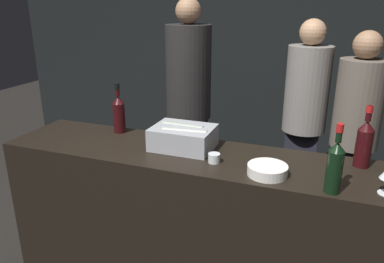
{
  "coord_description": "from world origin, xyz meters",
  "views": [
    {
      "loc": [
        0.69,
        -1.56,
        1.83
      ],
      "look_at": [
        0.0,
        0.29,
        1.14
      ],
      "focal_mm": 35.0,
      "sensor_mm": 36.0,
      "label": 1
    }
  ],
  "objects_px": {
    "red_wine_bottle_burgundy": "(335,165)",
    "person_in_hoodie": "(305,111)",
    "bowl_white": "(267,170)",
    "person_grey_polo": "(189,98)",
    "red_wine_bottle_tall": "(364,142)",
    "person_blond_tee": "(356,126)",
    "ice_bin_with_bottles": "(183,137)",
    "red_wine_bottle_black_foil": "(119,113)",
    "candle_votive": "(214,158)"
  },
  "relations": [
    {
      "from": "bowl_white",
      "to": "candle_votive",
      "type": "height_order",
      "value": "bowl_white"
    },
    {
      "from": "ice_bin_with_bottles",
      "to": "red_wine_bottle_tall",
      "type": "relative_size",
      "value": 1.07
    },
    {
      "from": "ice_bin_with_bottles",
      "to": "bowl_white",
      "type": "relative_size",
      "value": 1.76
    },
    {
      "from": "red_wine_bottle_tall",
      "to": "ice_bin_with_bottles",
      "type": "bearing_deg",
      "value": -174.83
    },
    {
      "from": "bowl_white",
      "to": "red_wine_bottle_black_foil",
      "type": "height_order",
      "value": "red_wine_bottle_black_foil"
    },
    {
      "from": "red_wine_bottle_tall",
      "to": "person_blond_tee",
      "type": "xyz_separation_m",
      "value": [
        0.03,
        1.09,
        -0.25
      ]
    },
    {
      "from": "red_wine_bottle_tall",
      "to": "person_grey_polo",
      "type": "height_order",
      "value": "person_grey_polo"
    },
    {
      "from": "red_wine_bottle_black_foil",
      "to": "person_in_hoodie",
      "type": "height_order",
      "value": "person_in_hoodie"
    },
    {
      "from": "red_wine_bottle_black_foil",
      "to": "person_blond_tee",
      "type": "xyz_separation_m",
      "value": [
        1.47,
        1.06,
        -0.24
      ]
    },
    {
      "from": "bowl_white",
      "to": "red_wine_bottle_black_foil",
      "type": "bearing_deg",
      "value": 163.38
    },
    {
      "from": "red_wine_bottle_burgundy",
      "to": "red_wine_bottle_tall",
      "type": "distance_m",
      "value": 0.37
    },
    {
      "from": "bowl_white",
      "to": "red_wine_bottle_tall",
      "type": "relative_size",
      "value": 0.61
    },
    {
      "from": "person_blond_tee",
      "to": "red_wine_bottle_black_foil",
      "type": "bearing_deg",
      "value": -104.75
    },
    {
      "from": "red_wine_bottle_black_foil",
      "to": "candle_votive",
      "type": "bearing_deg",
      "value": -19.08
    },
    {
      "from": "red_wine_bottle_burgundy",
      "to": "person_in_hoodie",
      "type": "bearing_deg",
      "value": 98.57
    },
    {
      "from": "bowl_white",
      "to": "person_in_hoodie",
      "type": "bearing_deg",
      "value": 87.62
    },
    {
      "from": "person_grey_polo",
      "to": "red_wine_bottle_tall",
      "type": "bearing_deg",
      "value": 79.09
    },
    {
      "from": "red_wine_bottle_black_foil",
      "to": "red_wine_bottle_tall",
      "type": "bearing_deg",
      "value": -1.04
    },
    {
      "from": "red_wine_bottle_burgundy",
      "to": "person_in_hoodie",
      "type": "relative_size",
      "value": 0.19
    },
    {
      "from": "candle_votive",
      "to": "person_in_hoodie",
      "type": "bearing_deg",
      "value": 76.34
    },
    {
      "from": "candle_votive",
      "to": "person_blond_tee",
      "type": "xyz_separation_m",
      "value": [
        0.75,
        1.31,
        -0.14
      ]
    },
    {
      "from": "candle_votive",
      "to": "red_wine_bottle_tall",
      "type": "height_order",
      "value": "red_wine_bottle_tall"
    },
    {
      "from": "candle_votive",
      "to": "red_wine_bottle_tall",
      "type": "xyz_separation_m",
      "value": [
        0.73,
        0.22,
        0.11
      ]
    },
    {
      "from": "bowl_white",
      "to": "candle_votive",
      "type": "xyz_separation_m",
      "value": [
        -0.29,
        0.05,
        -0.0
      ]
    },
    {
      "from": "candle_votive",
      "to": "person_blond_tee",
      "type": "distance_m",
      "value": 1.52
    },
    {
      "from": "red_wine_bottle_tall",
      "to": "person_in_hoodie",
      "type": "xyz_separation_m",
      "value": [
        -0.37,
        1.23,
        -0.2
      ]
    },
    {
      "from": "ice_bin_with_bottles",
      "to": "person_blond_tee",
      "type": "relative_size",
      "value": 0.21
    },
    {
      "from": "bowl_white",
      "to": "candle_votive",
      "type": "relative_size",
      "value": 3.07
    },
    {
      "from": "red_wine_bottle_burgundy",
      "to": "red_wine_bottle_black_foil",
      "type": "relative_size",
      "value": 0.99
    },
    {
      "from": "bowl_white",
      "to": "red_wine_bottle_tall",
      "type": "bearing_deg",
      "value": 32.31
    },
    {
      "from": "ice_bin_with_bottles",
      "to": "bowl_white",
      "type": "bearing_deg",
      "value": -19.99
    },
    {
      "from": "person_in_hoodie",
      "to": "person_grey_polo",
      "type": "bearing_deg",
      "value": -71.36
    },
    {
      "from": "red_wine_bottle_black_foil",
      "to": "person_blond_tee",
      "type": "relative_size",
      "value": 0.2
    },
    {
      "from": "person_grey_polo",
      "to": "person_blond_tee",
      "type": "bearing_deg",
      "value": 120.3
    },
    {
      "from": "ice_bin_with_bottles",
      "to": "red_wine_bottle_black_foil",
      "type": "height_order",
      "value": "red_wine_bottle_black_foil"
    },
    {
      "from": "ice_bin_with_bottles",
      "to": "red_wine_bottle_black_foil",
      "type": "xyz_separation_m",
      "value": [
        -0.49,
        0.11,
        0.06
      ]
    },
    {
      "from": "bowl_white",
      "to": "person_grey_polo",
      "type": "distance_m",
      "value": 1.53
    },
    {
      "from": "ice_bin_with_bottles",
      "to": "candle_votive",
      "type": "distance_m",
      "value": 0.27
    },
    {
      "from": "bowl_white",
      "to": "red_wine_bottle_tall",
      "type": "distance_m",
      "value": 0.53
    },
    {
      "from": "candle_votive",
      "to": "person_in_hoodie",
      "type": "relative_size",
      "value": 0.04
    },
    {
      "from": "person_in_hoodie",
      "to": "red_wine_bottle_tall",
      "type": "bearing_deg",
      "value": 20.29
    },
    {
      "from": "bowl_white",
      "to": "red_wine_bottle_black_foil",
      "type": "xyz_separation_m",
      "value": [
        -1.01,
        0.3,
        0.1
      ]
    },
    {
      "from": "ice_bin_with_bottles",
      "to": "red_wine_bottle_tall",
      "type": "bearing_deg",
      "value": 5.17
    },
    {
      "from": "bowl_white",
      "to": "person_grey_polo",
      "type": "xyz_separation_m",
      "value": [
        -0.89,
        1.24,
        -0.01
      ]
    },
    {
      "from": "red_wine_bottle_tall",
      "to": "person_grey_polo",
      "type": "distance_m",
      "value": 1.65
    },
    {
      "from": "ice_bin_with_bottles",
      "to": "candle_votive",
      "type": "height_order",
      "value": "ice_bin_with_bottles"
    },
    {
      "from": "red_wine_bottle_burgundy",
      "to": "red_wine_bottle_black_foil",
      "type": "bearing_deg",
      "value": 164.05
    },
    {
      "from": "ice_bin_with_bottles",
      "to": "person_in_hoodie",
      "type": "height_order",
      "value": "person_in_hoodie"
    },
    {
      "from": "bowl_white",
      "to": "red_wine_bottle_burgundy",
      "type": "distance_m",
      "value": 0.33
    },
    {
      "from": "red_wine_bottle_burgundy",
      "to": "person_grey_polo",
      "type": "distance_m",
      "value": 1.78
    }
  ]
}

